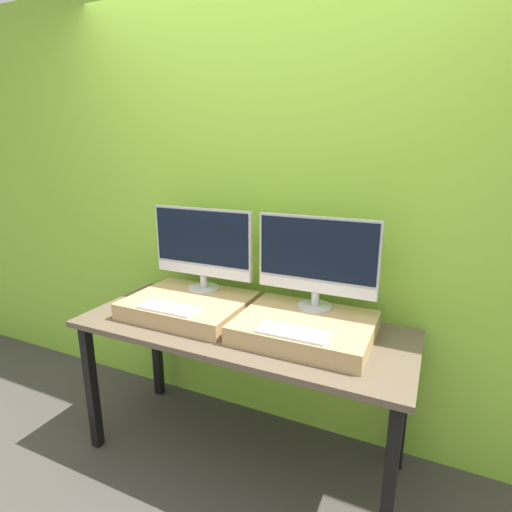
{
  "coord_description": "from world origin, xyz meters",
  "views": [
    {
      "loc": [
        0.85,
        -1.31,
        1.64
      ],
      "look_at": [
        0.0,
        0.52,
        1.1
      ],
      "focal_mm": 28.0,
      "sensor_mm": 36.0,
      "label": 1
    }
  ],
  "objects": [
    {
      "name": "monitor_right",
      "position": [
        0.33,
        0.52,
        1.13
      ],
      "size": [
        0.61,
        0.17,
        0.47
      ],
      "color": "#B2B2B7",
      "rests_on": "wooden_riser_right"
    },
    {
      "name": "monitor_left",
      "position": [
        -0.33,
        0.52,
        1.13
      ],
      "size": [
        0.61,
        0.17,
        0.47
      ],
      "color": "#B2B2B7",
      "rests_on": "wooden_riser_left"
    },
    {
      "name": "wooden_riser_right",
      "position": [
        0.33,
        0.37,
        0.83
      ],
      "size": [
        0.63,
        0.5,
        0.09
      ],
      "color": "tan",
      "rests_on": "workbench"
    },
    {
      "name": "workbench",
      "position": [
        0.0,
        0.34,
        0.7
      ],
      "size": [
        1.7,
        0.68,
        0.78
      ],
      "color": "brown",
      "rests_on": "ground_plane"
    },
    {
      "name": "wall_back",
      "position": [
        0.0,
        0.75,
        1.3
      ],
      "size": [
        8.0,
        0.04,
        2.6
      ],
      "color": "#8CC638",
      "rests_on": "ground_plane"
    },
    {
      "name": "keyboard_left",
      "position": [
        -0.33,
        0.19,
        0.88
      ],
      "size": [
        0.31,
        0.12,
        0.01
      ],
      "color": "silver",
      "rests_on": "wooden_riser_left"
    },
    {
      "name": "wooden_riser_left",
      "position": [
        -0.33,
        0.37,
        0.83
      ],
      "size": [
        0.63,
        0.5,
        0.09
      ],
      "color": "tan",
      "rests_on": "workbench"
    },
    {
      "name": "ground_plane",
      "position": [
        0.0,
        0.0,
        0.0
      ],
      "size": [
        12.0,
        12.0,
        0.0
      ],
      "primitive_type": "plane",
      "color": "#423D38"
    },
    {
      "name": "keyboard_right",
      "position": [
        0.33,
        0.19,
        0.88
      ],
      "size": [
        0.31,
        0.12,
        0.01
      ],
      "color": "silver",
      "rests_on": "wooden_riser_right"
    }
  ]
}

